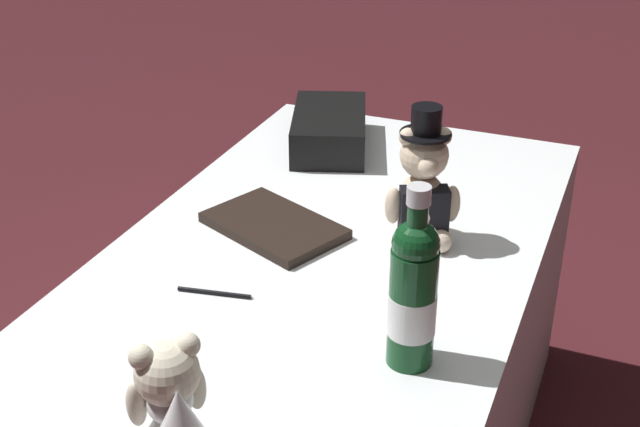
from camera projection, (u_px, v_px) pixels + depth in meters
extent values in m
cube|color=white|center=(320.00, 387.00, 1.98)|extent=(1.63, 0.88, 0.72)
ellipsoid|color=beige|center=(421.00, 206.00, 1.85)|extent=(0.12, 0.11, 0.16)
cube|color=black|center=(424.00, 213.00, 1.82)|extent=(0.09, 0.11, 0.12)
sphere|color=beige|center=(424.00, 155.00, 1.79)|extent=(0.10, 0.10, 0.10)
sphere|color=beige|center=(428.00, 166.00, 1.75)|extent=(0.04, 0.04, 0.04)
sphere|color=beige|center=(408.00, 137.00, 1.77)|extent=(0.04, 0.04, 0.04)
sphere|color=beige|center=(443.00, 136.00, 1.77)|extent=(0.04, 0.04, 0.04)
ellipsoid|color=beige|center=(393.00, 206.00, 1.82)|extent=(0.04, 0.04, 0.09)
ellipsoid|color=beige|center=(452.00, 204.00, 1.83)|extent=(0.04, 0.04, 0.09)
sphere|color=beige|center=(409.00, 242.00, 1.81)|extent=(0.05, 0.05, 0.05)
sphere|color=beige|center=(440.00, 241.00, 1.82)|extent=(0.05, 0.05, 0.05)
cylinder|color=black|center=(426.00, 134.00, 1.77)|extent=(0.11, 0.11, 0.01)
cylinder|color=black|center=(426.00, 120.00, 1.75)|extent=(0.06, 0.06, 0.06)
ellipsoid|color=white|center=(170.00, 401.00, 1.21)|extent=(0.07, 0.06, 0.06)
sphere|color=#ECE1C6|center=(167.00, 373.00, 1.18)|extent=(0.09, 0.09, 0.09)
sphere|color=#ECE1C6|center=(160.00, 360.00, 1.22)|extent=(0.04, 0.04, 0.04)
sphere|color=#ECE1C6|center=(188.00, 345.00, 1.18)|extent=(0.04, 0.04, 0.04)
sphere|color=#ECE1C6|center=(141.00, 357.00, 1.15)|extent=(0.04, 0.04, 0.04)
ellipsoid|color=#ECE1C6|center=(196.00, 388.00, 1.24)|extent=(0.03, 0.03, 0.08)
ellipsoid|color=#ECE1C6|center=(136.00, 404.00, 1.21)|extent=(0.03, 0.03, 0.08)
cylinder|color=#11411E|center=(412.00, 308.00, 1.44)|extent=(0.08, 0.08, 0.22)
sphere|color=#11411E|center=(416.00, 244.00, 1.38)|extent=(0.08, 0.08, 0.08)
cylinder|color=#11411E|center=(418.00, 214.00, 1.36)|extent=(0.03, 0.03, 0.09)
cylinder|color=silver|center=(419.00, 195.00, 1.34)|extent=(0.04, 0.04, 0.03)
cylinder|color=white|center=(412.00, 313.00, 1.45)|extent=(0.08, 0.08, 0.08)
cylinder|color=black|center=(214.00, 293.00, 1.68)|extent=(0.04, 0.15, 0.01)
cone|color=silver|center=(251.00, 297.00, 1.66)|extent=(0.01, 0.01, 0.01)
cube|color=black|center=(329.00, 129.00, 2.31)|extent=(0.38, 0.29, 0.10)
cube|color=#B7B7BF|center=(304.00, 121.00, 2.36)|extent=(0.04, 0.02, 0.03)
cube|color=black|center=(274.00, 226.00, 1.91)|extent=(0.30, 0.35, 0.02)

